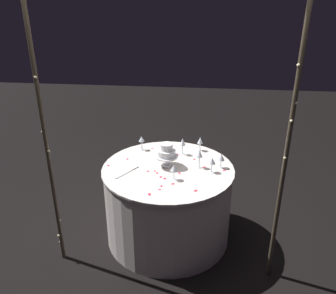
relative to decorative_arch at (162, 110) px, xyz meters
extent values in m
plane|color=black|center=(0.00, -0.43, -1.50)|extent=(12.00, 12.00, 0.00)
cylinder|color=#473D2D|center=(-0.95, 0.00, -0.34)|extent=(0.04, 0.04, 2.33)
cylinder|color=#473D2D|center=(0.95, 0.00, -0.34)|extent=(0.04, 0.04, 2.33)
sphere|color=#F9EAB2|center=(-0.96, 0.00, -0.53)|extent=(0.02, 0.02, 0.02)
sphere|color=#F9EAB2|center=(0.97, 0.00, -0.22)|extent=(0.02, 0.02, 0.02)
sphere|color=#F9EAB2|center=(-0.94, 0.01, -0.34)|extent=(0.02, 0.02, 0.02)
sphere|color=#F9EAB2|center=(0.94, 0.00, -1.08)|extent=(0.02, 0.02, 0.02)
sphere|color=#F9EAB2|center=(-0.96, -0.02, -0.60)|extent=(0.02, 0.02, 0.02)
sphere|color=#F9EAB2|center=(0.94, 0.02, 0.23)|extent=(0.02, 0.02, 0.02)
sphere|color=#F9EAB2|center=(-0.95, 0.02, -0.04)|extent=(0.02, 0.02, 0.02)
sphere|color=#F9EAB2|center=(0.97, -0.01, -1.33)|extent=(0.02, 0.02, 0.02)
sphere|color=#F9EAB2|center=(-0.96, 0.01, 0.09)|extent=(0.02, 0.02, 0.02)
sphere|color=#F9EAB2|center=(0.93, 0.01, -0.38)|extent=(0.02, 0.02, 0.02)
sphere|color=#F9EAB2|center=(-0.96, -0.01, -0.12)|extent=(0.02, 0.02, 0.02)
sphere|color=#F9EAB2|center=(0.97, -0.02, -0.10)|extent=(0.02, 0.02, 0.02)
sphere|color=#F9EAB2|center=(-0.94, 0.01, 0.36)|extent=(0.02, 0.02, 0.02)
sphere|color=#F9EAB2|center=(0.96, 0.02, -1.24)|extent=(0.02, 0.02, 0.02)
cylinder|color=silver|center=(0.00, -0.43, -1.12)|extent=(1.23, 1.23, 0.77)
cylinder|color=silver|center=(0.00, -0.43, -0.73)|extent=(1.25, 1.25, 0.02)
cylinder|color=silver|center=(0.02, -0.47, -0.71)|extent=(0.11, 0.11, 0.01)
cylinder|color=silver|center=(0.02, -0.47, -0.66)|extent=(0.02, 0.02, 0.09)
cylinder|color=silver|center=(0.02, -0.47, -0.61)|extent=(0.22, 0.22, 0.01)
cylinder|color=white|center=(0.02, -0.47, -0.58)|extent=(0.17, 0.17, 0.06)
cylinder|color=white|center=(0.02, -0.47, -0.52)|extent=(0.12, 0.12, 0.06)
cylinder|color=silver|center=(-0.11, -0.75, -0.71)|extent=(0.06, 0.06, 0.00)
cylinder|color=silver|center=(-0.11, -0.75, -0.66)|extent=(0.01, 0.01, 0.10)
cone|color=silver|center=(-0.11, -0.75, -0.58)|extent=(0.06, 0.06, 0.07)
cylinder|color=silver|center=(-0.49, -0.49, -0.71)|extent=(0.06, 0.06, 0.00)
cylinder|color=silver|center=(-0.49, -0.49, -0.67)|extent=(0.01, 0.01, 0.08)
cone|color=silver|center=(-0.49, -0.49, -0.60)|extent=(0.07, 0.07, 0.06)
cylinder|color=silver|center=(-0.08, -0.22, -0.71)|extent=(0.06, 0.06, 0.00)
cylinder|color=silver|center=(-0.08, -0.22, -0.67)|extent=(0.01, 0.01, 0.08)
cone|color=silver|center=(-0.08, -0.22, -0.60)|extent=(0.06, 0.06, 0.06)
cylinder|color=silver|center=(-0.29, -0.86, -0.71)|extent=(0.06, 0.06, 0.00)
cylinder|color=silver|center=(-0.29, -0.86, -0.67)|extent=(0.01, 0.01, 0.08)
cone|color=silver|center=(-0.29, -0.86, -0.60)|extent=(0.06, 0.06, 0.07)
cylinder|color=silver|center=(0.32, -0.81, -0.71)|extent=(0.06, 0.06, 0.00)
cylinder|color=silver|center=(0.32, -0.81, -0.67)|extent=(0.01, 0.01, 0.09)
cone|color=silver|center=(0.32, -0.81, -0.59)|extent=(0.06, 0.06, 0.05)
cylinder|color=silver|center=(-0.41, -0.39, -0.71)|extent=(0.06, 0.06, 0.00)
cylinder|color=silver|center=(-0.41, -0.39, -0.67)|extent=(0.01, 0.01, 0.09)
cone|color=silver|center=(-0.41, -0.39, -0.60)|extent=(0.07, 0.07, 0.06)
cylinder|color=silver|center=(-0.29, -0.47, -0.71)|extent=(0.06, 0.06, 0.00)
cylinder|color=silver|center=(-0.29, -0.47, -0.66)|extent=(0.01, 0.01, 0.11)
cone|color=silver|center=(-0.29, -0.47, -0.57)|extent=(0.06, 0.06, 0.07)
cube|color=silver|center=(0.39, -0.26, -0.71)|extent=(0.14, 0.20, 0.01)
cube|color=white|center=(0.31, -0.38, -0.71)|extent=(0.06, 0.09, 0.01)
ellipsoid|color=#E02D47|center=(-0.34, -0.48, -0.71)|extent=(0.04, 0.04, 0.00)
ellipsoid|color=#E02D47|center=(-0.53, -0.44, -0.71)|extent=(0.03, 0.04, 0.00)
ellipsoid|color=#E02D47|center=(0.10, 0.05, -0.71)|extent=(0.03, 0.04, 0.00)
ellipsoid|color=#E02D47|center=(-0.06, -0.73, -0.71)|extent=(0.04, 0.04, 0.00)
ellipsoid|color=#E02D47|center=(-0.24, -0.64, -0.71)|extent=(0.04, 0.03, 0.00)
ellipsoid|color=#E02D47|center=(0.42, -0.57, -0.71)|extent=(0.02, 0.03, 0.00)
ellipsoid|color=#E02D47|center=(0.03, -0.03, -0.71)|extent=(0.03, 0.03, 0.00)
ellipsoid|color=#E02D47|center=(-0.04, -0.66, -0.71)|extent=(0.04, 0.03, 0.00)
ellipsoid|color=#E02D47|center=(-0.12, -0.34, -0.71)|extent=(0.03, 0.04, 0.00)
ellipsoid|color=#E02D47|center=(0.11, -0.35, -0.71)|extent=(0.03, 0.03, 0.00)
ellipsoid|color=#E02D47|center=(-0.28, -0.05, -0.71)|extent=(0.04, 0.05, 0.00)
ellipsoid|color=#E02D47|center=(0.01, -0.23, -0.71)|extent=(0.04, 0.04, 0.00)
ellipsoid|color=#E02D47|center=(0.57, -0.42, -0.71)|extent=(0.04, 0.04, 0.00)
ellipsoid|color=#E02D47|center=(0.21, -0.85, -0.71)|extent=(0.03, 0.02, 0.00)
ellipsoid|color=#E02D47|center=(-0.08, -0.14, -0.71)|extent=(0.04, 0.04, 0.00)
ellipsoid|color=#E02D47|center=(0.04, -0.25, -0.71)|extent=(0.04, 0.04, 0.00)
ellipsoid|color=#E02D47|center=(0.18, -0.34, -0.71)|extent=(0.04, 0.04, 0.00)
ellipsoid|color=#E02D47|center=(0.09, -0.32, -0.71)|extent=(0.04, 0.03, 0.00)
ellipsoid|color=#E02D47|center=(0.02, -0.09, -0.71)|extent=(0.02, 0.03, 0.00)
ellipsoid|color=#E02D47|center=(0.08, -0.62, -0.71)|extent=(0.04, 0.04, 0.00)
camera|label=1|loc=(-0.32, 2.46, 0.82)|focal=37.13mm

